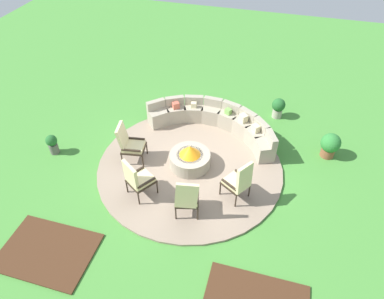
{
  "coord_description": "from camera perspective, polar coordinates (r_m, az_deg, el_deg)",
  "views": [
    {
      "loc": [
        1.84,
        -6.35,
        6.56
      ],
      "look_at": [
        0.0,
        0.2,
        0.45
      ],
      "focal_mm": 32.19,
      "sensor_mm": 36.0,
      "label": 1
    }
  ],
  "objects": [
    {
      "name": "ground_plane",
      "position": [
        9.32,
        -0.33,
        -2.85
      ],
      "size": [
        24.0,
        24.0,
        0.0
      ],
      "primitive_type": "plane",
      "color": "#478C38"
    },
    {
      "name": "patio_circle",
      "position": [
        9.3,
        -0.33,
        -2.72
      ],
      "size": [
        4.94,
        4.94,
        0.06
      ],
      "primitive_type": "cylinder",
      "color": "gray",
      "rests_on": "ground_plane"
    },
    {
      "name": "mulch_bed_left",
      "position": [
        8.28,
        -22.8,
        -15.3
      ],
      "size": [
        1.97,
        1.42,
        0.04
      ],
      "primitive_type": "cube",
      "color": "#472B19",
      "rests_on": "ground_plane"
    },
    {
      "name": "fire_pit",
      "position": [
        9.1,
        -0.34,
        -1.44
      ],
      "size": [
        1.08,
        1.08,
        0.67
      ],
      "color": "#9E937F",
      "rests_on": "patio_circle"
    },
    {
      "name": "curved_stone_bench",
      "position": [
        10.24,
        3.95,
        4.65
      ],
      "size": [
        3.95,
        1.77,
        0.76
      ],
      "color": "#9E937F",
      "rests_on": "patio_circle"
    },
    {
      "name": "lounge_chair_front_left",
      "position": [
        9.22,
        -10.32,
        1.03
      ],
      "size": [
        0.72,
        0.63,
        1.13
      ],
      "rotation": [
        0.0,
        0.0,
        4.87
      ],
      "color": "#2D2319",
      "rests_on": "patio_circle"
    },
    {
      "name": "lounge_chair_front_right",
      "position": [
        8.25,
        -9.08,
        -4.74
      ],
      "size": [
        0.77,
        0.8,
        1.15
      ],
      "rotation": [
        0.0,
        0.0,
        5.71
      ],
      "color": "#2D2319",
      "rests_on": "patio_circle"
    },
    {
      "name": "lounge_chair_back_left",
      "position": [
        7.75,
        -0.86,
        -7.89
      ],
      "size": [
        0.66,
        0.68,
        1.17
      ],
      "rotation": [
        0.0,
        0.0,
        6.53
      ],
      "color": "#2D2319",
      "rests_on": "patio_circle"
    },
    {
      "name": "lounge_chair_back_right",
      "position": [
        8.15,
        7.8,
        -5.19
      ],
      "size": [
        0.74,
        0.74,
        1.16
      ],
      "rotation": [
        0.0,
        0.0,
        7.29
      ],
      "color": "#2D2319",
      "rests_on": "patio_circle"
    },
    {
      "name": "potted_plant_0",
      "position": [
        11.16,
        14.1,
        6.83
      ],
      "size": [
        0.41,
        0.41,
        0.66
      ],
      "color": "#A89E8E",
      "rests_on": "ground_plane"
    },
    {
      "name": "potted_plant_1",
      "position": [
        10.1,
        21.93,
        0.76
      ],
      "size": [
        0.54,
        0.54,
        0.73
      ],
      "color": "brown",
      "rests_on": "ground_plane"
    },
    {
      "name": "potted_plant_2",
      "position": [
        10.27,
        -22.13,
        0.92
      ],
      "size": [
        0.31,
        0.31,
        0.6
      ],
      "color": "#605B56",
      "rests_on": "ground_plane"
    }
  ]
}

